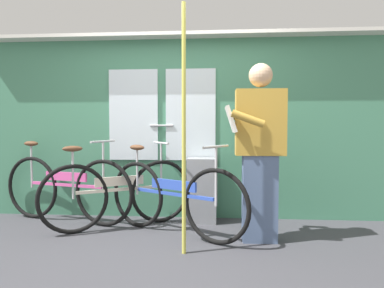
% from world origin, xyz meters
% --- Properties ---
extents(ground_plane, '(6.09, 3.93, 0.04)m').
position_xyz_m(ground_plane, '(0.00, 0.00, -0.02)').
color(ground_plane, '#38383D').
extents(train_door_wall, '(5.09, 0.28, 2.20)m').
position_xyz_m(train_door_wall, '(-0.01, 1.16, 1.15)').
color(train_door_wall, '#427F60').
rests_on(train_door_wall, ground_plane).
extents(bicycle_near_door, '(1.72, 0.62, 0.96)m').
position_xyz_m(bicycle_near_door, '(-1.28, 0.81, 0.40)').
color(bicycle_near_door, black).
rests_on(bicycle_near_door, ground_plane).
extents(bicycle_leaning_behind, '(1.48, 0.91, 0.94)m').
position_xyz_m(bicycle_leaning_behind, '(-0.60, 0.63, 0.39)').
color(bicycle_leaning_behind, black).
rests_on(bicycle_leaning_behind, ground_plane).
extents(bicycle_by_pole, '(1.52, 0.92, 0.93)m').
position_xyz_m(bicycle_by_pole, '(0.02, 0.43, 0.39)').
color(bicycle_by_pole, black).
rests_on(bicycle_by_pole, ground_plane).
extents(passenger_reading_newspaper, '(0.57, 0.50, 1.71)m').
position_xyz_m(passenger_reading_newspaper, '(0.87, 0.30, 0.90)').
color(passenger_reading_newspaper, slate).
rests_on(passenger_reading_newspaper, ground_plane).
extents(trash_bin_by_wall, '(0.34, 0.28, 0.75)m').
position_xyz_m(trash_bin_by_wall, '(0.30, 0.94, 0.37)').
color(trash_bin_by_wall, gray).
rests_on(trash_bin_by_wall, ground_plane).
extents(handrail_pole, '(0.04, 0.04, 2.16)m').
position_xyz_m(handrail_pole, '(0.19, -0.08, 1.08)').
color(handrail_pole, '#C6C14C').
rests_on(handrail_pole, ground_plane).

